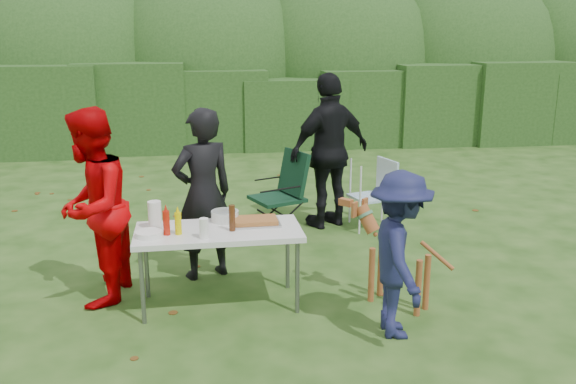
{
  "coord_description": "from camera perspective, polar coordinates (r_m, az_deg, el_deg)",
  "views": [
    {
      "loc": [
        -0.48,
        -5.07,
        2.49
      ],
      "look_at": [
        0.4,
        0.45,
        1.0
      ],
      "focal_mm": 38.0,
      "sensor_mm": 36.0,
      "label": 1
    }
  ],
  "objects": [
    {
      "name": "ground",
      "position": [
        5.67,
        -3.32,
        -11.15
      ],
      "size": [
        80.0,
        80.0,
        0.0
      ],
      "primitive_type": "plane",
      "color": "#1E4211"
    },
    {
      "name": "hedge_row",
      "position": [
        13.18,
        -6.95,
        7.69
      ],
      "size": [
        22.0,
        1.4,
        1.7
      ],
      "primitive_type": "cube",
      "color": "#23471C",
      "rests_on": "ground"
    },
    {
      "name": "shrub_backdrop",
      "position": [
        14.7,
        -7.3,
        11.36
      ],
      "size": [
        20.0,
        2.6,
        3.2
      ],
      "primitive_type": "ellipsoid",
      "color": "#3D6628",
      "rests_on": "ground"
    },
    {
      "name": "folding_table",
      "position": [
        5.59,
        -6.51,
        -4.01
      ],
      "size": [
        1.5,
        0.7,
        0.74
      ],
      "color": "silver",
      "rests_on": "ground"
    },
    {
      "name": "person_cook",
      "position": [
        6.22,
        -7.95,
        -0.22
      ],
      "size": [
        0.75,
        0.63,
        1.76
      ],
      "primitive_type": "imported",
      "rotation": [
        0.0,
        0.0,
        3.52
      ],
      "color": "black",
      "rests_on": "ground"
    },
    {
      "name": "person_red_jacket",
      "position": [
        5.86,
        -17.85,
        -1.4
      ],
      "size": [
        0.84,
        1.0,
        1.83
      ],
      "primitive_type": "imported",
      "rotation": [
        0.0,
        0.0,
        -1.75
      ],
      "color": "#C00003",
      "rests_on": "ground"
    },
    {
      "name": "person_black_puffy",
      "position": [
        7.8,
        3.93,
        3.84
      ],
      "size": [
        1.26,
        0.91,
        1.98
      ],
      "primitive_type": "imported",
      "rotation": [
        0.0,
        0.0,
        3.55
      ],
      "color": "black",
      "rests_on": "ground"
    },
    {
      "name": "child",
      "position": [
        5.11,
        10.39,
        -5.81
      ],
      "size": [
        0.59,
        0.95,
        1.41
      ],
      "primitive_type": "imported",
      "rotation": [
        0.0,
        0.0,
        1.49
      ],
      "color": "#191D45",
      "rests_on": "ground"
    },
    {
      "name": "dog",
      "position": [
        5.71,
        10.41,
        -6.18
      ],
      "size": [
        0.93,
        0.97,
        0.92
      ],
      "primitive_type": null,
      "rotation": [
        0.0,
        0.0,
        2.31
      ],
      "color": "#985128",
      "rests_on": "ground"
    },
    {
      "name": "camping_chair",
      "position": [
        7.55,
        -1.02,
        -0.15
      ],
      "size": [
        0.85,
        0.85,
        1.05
      ],
      "primitive_type": null,
      "rotation": [
        0.0,
        0.0,
        3.52
      ],
      "color": "black",
      "rests_on": "ground"
    },
    {
      "name": "lawn_chair",
      "position": [
        7.91,
        7.85,
        -0.18
      ],
      "size": [
        0.65,
        0.65,
        0.89
      ],
      "primitive_type": null,
      "rotation": [
        0.0,
        0.0,
        3.41
      ],
      "color": "#5CA3CE",
      "rests_on": "ground"
    },
    {
      "name": "food_tray",
      "position": [
        5.68,
        -3.06,
        -2.93
      ],
      "size": [
        0.45,
        0.3,
        0.02
      ],
      "primitive_type": "cube",
      "color": "#B7B7BA",
      "rests_on": "folding_table"
    },
    {
      "name": "focaccia_bread",
      "position": [
        5.67,
        -3.06,
        -2.66
      ],
      "size": [
        0.4,
        0.26,
        0.04
      ],
      "primitive_type": "cube",
      "color": "#A2612D",
      "rests_on": "food_tray"
    },
    {
      "name": "mustard_bottle",
      "position": [
        5.46,
        -10.24,
        -2.92
      ],
      "size": [
        0.06,
        0.06,
        0.2
      ],
      "primitive_type": "cylinder",
      "color": "#DACB00",
      "rests_on": "folding_table"
    },
    {
      "name": "ketchup_bottle",
      "position": [
        5.46,
        -11.31,
        -2.86
      ],
      "size": [
        0.06,
        0.06,
        0.22
      ],
      "primitive_type": "cylinder",
      "color": "#AF1A0B",
      "rests_on": "folding_table"
    },
    {
      "name": "beer_bottle",
      "position": [
        5.48,
        -5.26,
        -2.44
      ],
      "size": [
        0.06,
        0.06,
        0.24
      ],
      "primitive_type": "cylinder",
      "color": "#47230F",
      "rests_on": "folding_table"
    },
    {
      "name": "paper_towel_roll",
      "position": [
        5.63,
        -12.35,
        -2.14
      ],
      "size": [
        0.12,
        0.12,
        0.26
      ],
      "primitive_type": "cylinder",
      "color": "white",
      "rests_on": "folding_table"
    },
    {
      "name": "cup_stack",
      "position": [
        5.32,
        -7.87,
        -3.4
      ],
      "size": [
        0.08,
        0.08,
        0.18
      ],
      "primitive_type": "cylinder",
      "color": "white",
      "rests_on": "folding_table"
    },
    {
      "name": "pasta_bowl",
      "position": [
        5.78,
        -5.92,
        -2.25
      ],
      "size": [
        0.26,
        0.26,
        0.1
      ],
      "primitive_type": "cylinder",
      "color": "silver",
      "rests_on": "folding_table"
    },
    {
      "name": "plate_stack",
      "position": [
        5.47,
        -12.87,
        -3.84
      ],
      "size": [
        0.24,
        0.24,
        0.05
      ],
      "primitive_type": "cylinder",
      "color": "white",
      "rests_on": "folding_table"
    }
  ]
}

